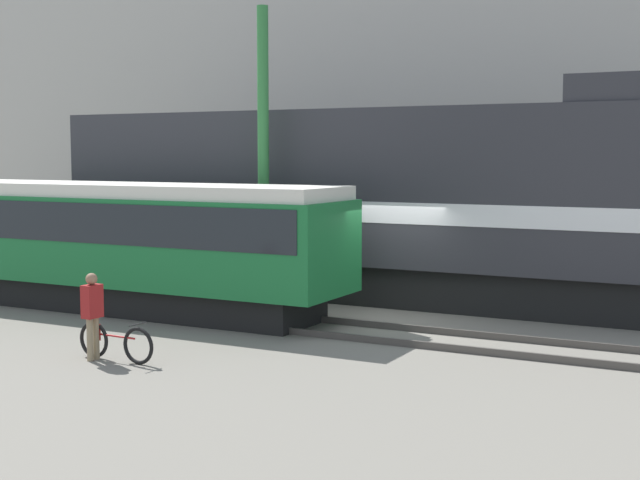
# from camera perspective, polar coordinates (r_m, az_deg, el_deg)

# --- Properties ---
(ground_plane) EXTENTS (120.00, 120.00, 0.00)m
(ground_plane) POSITION_cam_1_polar(r_m,az_deg,el_deg) (20.22, 3.61, -5.04)
(ground_plane) COLOR slate
(track_near) EXTENTS (60.00, 1.50, 0.14)m
(track_near) POSITION_cam_1_polar(r_m,az_deg,el_deg) (18.68, 1.46, -5.70)
(track_near) COLOR #47423D
(track_near) RESTS_ON ground
(track_far) EXTENTS (60.00, 1.50, 0.14)m
(track_far) POSITION_cam_1_polar(r_m,az_deg,el_deg) (22.55, 6.28, -3.78)
(track_far) COLOR #47423D
(track_far) RESTS_ON ground
(building_backdrop) EXTENTS (45.63, 6.00, 10.65)m
(building_backdrop) POSITION_cam_1_polar(r_m,az_deg,el_deg) (30.48, 12.37, 8.45)
(building_backdrop) COLOR #B7B2A8
(building_backdrop) RESTS_ON ground
(freight_locomotive) EXTENTS (16.79, 3.04, 5.40)m
(freight_locomotive) POSITION_cam_1_polar(r_m,az_deg,el_deg) (22.86, 2.91, 2.56)
(freight_locomotive) COLOR black
(freight_locomotive) RESTS_ON ground
(streetcar) EXTENTS (11.88, 2.54, 3.01)m
(streetcar) POSITION_cam_1_polar(r_m,az_deg,el_deg) (21.80, -13.05, 0.16)
(streetcar) COLOR black
(streetcar) RESTS_ON ground
(bicycle) EXTENTS (1.73, 0.44, 0.73)m
(bicycle) POSITION_cam_1_polar(r_m,az_deg,el_deg) (16.48, -12.94, -6.40)
(bicycle) COLOR black
(bicycle) RESTS_ON ground
(person) EXTENTS (0.23, 0.37, 1.59)m
(person) POSITION_cam_1_polar(r_m,az_deg,el_deg) (16.53, -14.37, -4.23)
(person) COLOR #8C7A5B
(person) RESTS_ON ground
(utility_pole_left) EXTENTS (0.27, 0.27, 7.24)m
(utility_pole_left) POSITION_cam_1_polar(r_m,az_deg,el_deg) (21.75, -3.65, 5.29)
(utility_pole_left) COLOR #2D7238
(utility_pole_left) RESTS_ON ground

